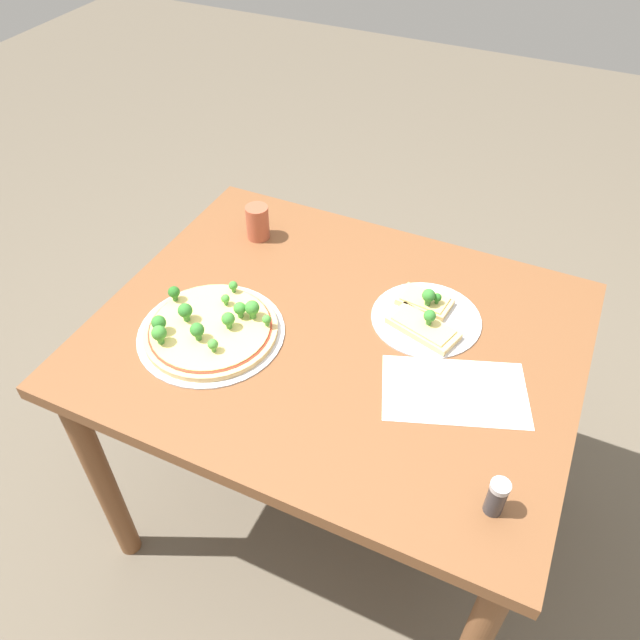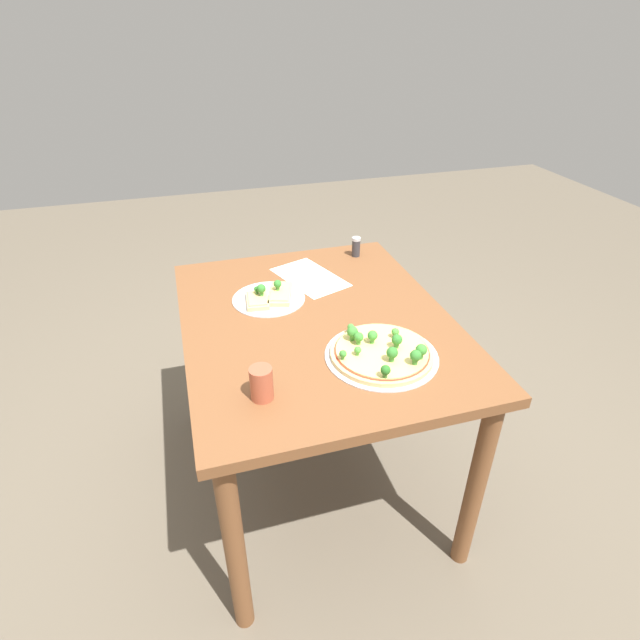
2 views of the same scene
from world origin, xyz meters
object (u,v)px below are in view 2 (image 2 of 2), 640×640
pizza_tray_slice (270,296)px  pizza_tray_whole (382,352)px  condiment_shaker (356,247)px  drinking_cup (261,383)px  dining_table (317,345)px

pizza_tray_slice → pizza_tray_whole: bearing=30.0°
condiment_shaker → drinking_cup: bearing=-35.0°
pizza_tray_slice → condiment_shaker: size_ratio=3.15×
dining_table → pizza_tray_slice: 0.25m
drinking_cup → dining_table: bearing=143.9°
pizza_tray_whole → pizza_tray_slice: (-0.44, -0.25, -0.00)m
pizza_tray_whole → condiment_shaker: 0.73m
condiment_shaker → dining_table: bearing=-34.2°
pizza_tray_whole → condiment_shaker: (-0.70, 0.17, 0.03)m
dining_table → pizza_tray_slice: size_ratio=4.23×
pizza_tray_slice → drinking_cup: 0.54m
pizza_tray_slice → condiment_shaker: bearing=121.9°
drinking_cup → condiment_shaker: drinking_cup is taller
drinking_cup → condiment_shaker: 0.96m
dining_table → pizza_tray_slice: bearing=-144.2°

